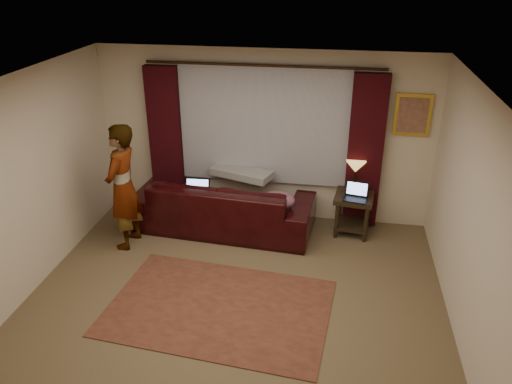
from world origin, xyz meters
The scene contains 19 objects.
floor centered at (0.00, 0.00, -0.01)m, with size 5.00×5.00×0.01m, color brown.
ceiling centered at (0.00, 0.00, 2.60)m, with size 5.00×5.00×0.02m, color silver.
wall_back centered at (0.00, 2.50, 1.30)m, with size 5.00×0.02×2.60m, color beige.
wall_left centered at (-2.50, 0.00, 1.30)m, with size 0.02×5.00×2.60m, color beige.
wall_right centered at (2.50, 0.00, 1.30)m, with size 0.02×5.00×2.60m, color beige.
sheer_curtain centered at (0.00, 2.44, 1.50)m, with size 2.50×0.05×1.80m, color #9F9FA7.
drape_left centered at (-1.50, 2.39, 1.18)m, with size 0.50×0.14×2.30m, color black.
drape_right centered at (1.50, 2.39, 1.18)m, with size 0.50×0.14×2.30m, color black.
curtain_rod centered at (0.00, 2.39, 2.38)m, with size 0.04×0.04×3.40m, color black.
picture_frame centered at (2.10, 2.47, 1.75)m, with size 0.50×0.04×0.60m, color gold.
sofa centered at (-0.51, 1.95, 0.53)m, with size 2.65×1.15×1.07m, color black.
throw_blanket centered at (-0.30, 2.26, 1.07)m, with size 0.92×0.37×0.11m, color gray.
clothing_pile centered at (0.32, 1.71, 0.64)m, with size 0.50×0.39×0.21m, color #804A5F.
laptop_sofa centered at (-0.89, 1.79, 0.67)m, with size 0.36×0.40×0.26m, color black, non-canonical shape.
area_rug centered at (-0.15, 0.06, 0.01)m, with size 2.57×1.71×0.01m, color brown.
end_table centered at (1.39, 2.11, 0.31)m, with size 0.54×0.54×0.62m, color black.
tiffany_lamp centered at (1.38, 2.28, 0.85)m, with size 0.29×0.29×0.46m, color #A0874B, non-canonical shape.
laptop_table centered at (1.40, 1.95, 0.74)m, with size 0.32×0.35×0.24m, color black, non-canonical shape.
person centered at (-1.76, 1.26, 0.90)m, with size 0.53×0.53×1.79m, color gray.
Camera 1 is at (1.06, -4.52, 3.78)m, focal length 35.00 mm.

